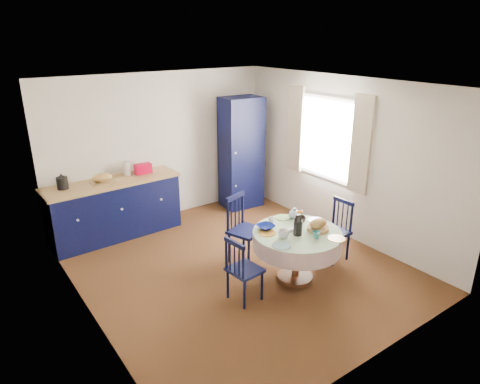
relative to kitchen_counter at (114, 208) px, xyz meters
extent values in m
plane|color=black|center=(1.00, -1.96, -0.48)|extent=(4.50, 4.50, 0.00)
plane|color=white|center=(1.00, -1.96, 2.02)|extent=(4.50, 4.50, 0.00)
cube|color=white|center=(1.00, 0.29, 0.77)|extent=(4.00, 0.02, 2.50)
cube|color=white|center=(-1.00, -1.96, 0.77)|extent=(0.02, 4.50, 2.50)
cube|color=white|center=(3.00, -1.96, 0.77)|extent=(0.02, 4.50, 2.50)
plane|color=white|center=(3.00, -1.66, 1.02)|extent=(0.00, 1.20, 1.20)
cube|color=beige|center=(2.92, -2.36, 1.07)|extent=(0.05, 0.34, 1.45)
cube|color=beige|center=(2.92, -0.96, 1.07)|extent=(0.05, 0.34, 1.45)
cube|color=black|center=(0.00, 0.00, -0.03)|extent=(2.04, 0.68, 0.89)
cube|color=#9F8548|center=(0.00, 0.00, 0.43)|extent=(2.10, 0.72, 0.04)
cube|color=#9F001F|center=(0.56, 0.08, 0.53)|extent=(0.26, 0.15, 0.16)
cube|color=#9F8548|center=(-0.15, -0.03, 0.46)|extent=(0.35, 0.25, 0.02)
ellipsoid|color=#B18245|center=(-0.15, -0.03, 0.54)|extent=(0.31, 0.20, 0.13)
cylinder|color=silver|center=(0.31, 0.14, 0.56)|extent=(0.12, 0.12, 0.22)
cube|color=black|center=(2.40, -0.11, 0.54)|extent=(0.75, 0.56, 2.03)
cylinder|color=white|center=(2.13, -0.37, 0.64)|extent=(0.04, 0.02, 0.04)
cylinder|color=white|center=(2.13, -0.37, 0.03)|extent=(0.04, 0.02, 0.04)
cylinder|color=#572D19|center=(1.45, -2.66, -0.45)|extent=(0.47, 0.47, 0.05)
cylinder|color=#572D19|center=(1.45, -2.66, -0.14)|extent=(0.10, 0.10, 0.62)
cylinder|color=#572D19|center=(1.45, -2.66, 0.18)|extent=(1.08, 1.08, 0.03)
cylinder|color=silver|center=(1.45, -2.66, 0.09)|extent=(1.14, 1.14, 0.22)
cylinder|color=white|center=(1.45, -2.66, 0.21)|extent=(1.14, 1.14, 0.01)
cylinder|color=#79A2A9|center=(1.03, -2.83, 0.22)|extent=(0.22, 0.22, 0.01)
cylinder|color=#C57F27|center=(1.70, -3.09, 0.22)|extent=(0.22, 0.22, 0.01)
cylinder|color=navy|center=(1.89, -2.55, 0.22)|extent=(0.22, 0.22, 0.01)
cylinder|color=#85AB67|center=(1.59, -2.22, 0.22)|extent=(0.22, 0.22, 0.01)
cylinder|color=#C57F27|center=(1.11, -2.46, 0.22)|extent=(0.22, 0.22, 0.01)
cylinder|color=#A16D40|center=(1.69, -2.78, 0.24)|extent=(0.28, 0.28, 0.05)
ellipsoid|color=#B18245|center=(1.69, -2.78, 0.32)|extent=(0.26, 0.16, 0.11)
cube|color=silver|center=(1.39, -2.59, 0.23)|extent=(0.10, 0.07, 0.04)
cylinder|color=black|center=(0.79, -2.77, -0.29)|extent=(0.03, 0.03, 0.38)
cylinder|color=black|center=(0.76, -2.47, -0.29)|extent=(0.03, 0.03, 0.38)
cylinder|color=black|center=(0.51, -2.80, -0.29)|extent=(0.03, 0.03, 0.38)
cylinder|color=black|center=(0.48, -2.49, -0.29)|extent=(0.03, 0.03, 0.38)
cube|color=black|center=(0.64, -2.63, -0.08)|extent=(0.39, 0.41, 0.04)
cylinder|color=black|center=(0.49, -2.80, 0.14)|extent=(0.03, 0.03, 0.43)
cylinder|color=black|center=(0.46, -2.50, 0.14)|extent=(0.03, 0.03, 0.43)
cube|color=black|center=(0.48, -2.65, 0.34)|extent=(0.07, 0.34, 0.05)
cylinder|color=black|center=(0.48, -2.73, 0.12)|extent=(0.02, 0.02, 0.36)
cylinder|color=black|center=(0.48, -2.65, 0.12)|extent=(0.02, 0.02, 0.36)
cylinder|color=black|center=(0.47, -2.57, 0.12)|extent=(0.02, 0.02, 0.36)
cylinder|color=black|center=(1.09, -2.10, -0.26)|extent=(0.04, 0.04, 0.45)
cylinder|color=black|center=(1.43, -1.98, -0.26)|extent=(0.04, 0.04, 0.45)
cylinder|color=black|center=(0.99, -1.78, -0.26)|extent=(0.04, 0.04, 0.45)
cylinder|color=black|center=(1.32, -1.67, -0.26)|extent=(0.04, 0.04, 0.45)
cube|color=black|center=(1.21, -1.88, -0.01)|extent=(0.55, 0.53, 0.04)
cylinder|color=black|center=(0.98, -1.76, 0.24)|extent=(0.04, 0.04, 0.50)
cylinder|color=black|center=(1.31, -1.65, 0.24)|extent=(0.04, 0.04, 0.50)
cube|color=black|center=(1.15, -1.71, 0.47)|extent=(0.39, 0.17, 0.06)
cylinder|color=black|center=(1.06, -1.74, 0.22)|extent=(0.02, 0.02, 0.42)
cylinder|color=black|center=(1.15, -1.71, 0.22)|extent=(0.02, 0.02, 0.42)
cylinder|color=black|center=(1.24, -1.68, 0.22)|extent=(0.02, 0.02, 0.42)
cylinder|color=black|center=(2.10, -2.40, -0.28)|extent=(0.03, 0.03, 0.40)
cylinder|color=black|center=(2.11, -2.72, -0.28)|extent=(0.03, 0.03, 0.40)
cylinder|color=black|center=(2.40, -2.39, -0.28)|extent=(0.03, 0.03, 0.40)
cylinder|color=black|center=(2.41, -2.71, -0.28)|extent=(0.03, 0.03, 0.40)
cube|color=black|center=(2.26, -2.55, -0.06)|extent=(0.38, 0.40, 0.04)
cylinder|color=black|center=(2.42, -2.39, 0.17)|extent=(0.03, 0.03, 0.45)
cylinder|color=black|center=(2.43, -2.71, 0.17)|extent=(0.03, 0.03, 0.45)
cube|color=black|center=(2.42, -2.55, 0.38)|extent=(0.04, 0.36, 0.06)
cylinder|color=black|center=(2.42, -2.47, 0.15)|extent=(0.02, 0.02, 0.38)
cylinder|color=black|center=(2.42, -2.55, 0.15)|extent=(0.02, 0.02, 0.38)
cylinder|color=black|center=(2.43, -2.64, 0.15)|extent=(0.02, 0.02, 0.38)
imported|color=silver|center=(1.19, -2.68, 0.26)|extent=(0.14, 0.14, 0.11)
imported|color=#2D766F|center=(1.51, -2.93, 0.26)|extent=(0.10, 0.10, 0.09)
imported|color=black|center=(1.70, -2.47, 0.25)|extent=(0.11, 0.11, 0.09)
imported|color=silver|center=(1.35, -2.26, 0.25)|extent=(0.09, 0.09, 0.08)
imported|color=navy|center=(1.17, -2.35, 0.24)|extent=(0.23, 0.23, 0.06)
camera|label=1|loc=(-2.03, -6.25, 2.60)|focal=32.00mm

